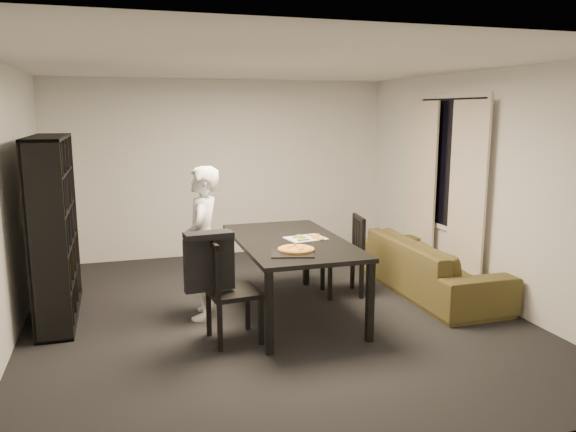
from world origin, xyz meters
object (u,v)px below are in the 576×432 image
object	(u,v)px
chair_left	(224,284)
bookshelf	(54,229)
person	(202,243)
chair_right	(349,250)
baking_tray	(292,253)
dining_table	(291,246)
sofa	(430,266)
pepperoni_pizza	(296,249)

from	to	relation	value
chair_left	bookshelf	bearing A→B (deg)	47.61
chair_left	person	distance (m)	0.76
chair_left	chair_right	bearing A→B (deg)	-65.68
baking_tray	person	bearing A→B (deg)	133.75
dining_table	sofa	bearing A→B (deg)	7.01
chair_left	sofa	world-z (taller)	chair_left
bookshelf	chair_left	bearing A→B (deg)	-36.83
chair_left	baking_tray	xyz separation A→B (m)	(0.65, -0.05, 0.26)
bookshelf	chair_right	bearing A→B (deg)	-3.44
chair_right	person	xyz separation A→B (m)	(-1.76, -0.25, 0.26)
dining_table	chair_right	xyz separation A→B (m)	(0.86, 0.43, -0.21)
chair_left	baking_tray	world-z (taller)	chair_left
chair_right	pepperoni_pizza	distance (m)	1.39
bookshelf	dining_table	size ratio (longest dim) A/B	0.97
chair_right	sofa	xyz separation A→B (m)	(0.96, -0.21, -0.21)
person	chair_right	bearing A→B (deg)	115.20
dining_table	chair_right	size ratio (longest dim) A/B	2.08
chair_right	baking_tray	size ratio (longest dim) A/B	2.35
pepperoni_pizza	sofa	distance (m)	2.13
baking_tray	pepperoni_pizza	distance (m)	0.09
baking_tray	sofa	world-z (taller)	baking_tray
pepperoni_pizza	person	bearing A→B (deg)	138.48
bookshelf	person	size ratio (longest dim) A/B	1.19
dining_table	chair_left	world-z (taller)	chair_left
dining_table	chair_left	xyz separation A→B (m)	(-0.82, -0.53, -0.18)
bookshelf	person	distance (m)	1.53
baking_tray	pepperoni_pizza	xyz separation A→B (m)	(0.06, 0.07, 0.02)
dining_table	person	size ratio (longest dim) A/B	1.23
chair_left	pepperoni_pizza	distance (m)	0.76
dining_table	baking_tray	distance (m)	0.61
chair_left	pepperoni_pizza	bearing A→B (deg)	-94.42
sofa	chair_left	bearing A→B (deg)	105.94
person	pepperoni_pizza	xyz separation A→B (m)	(0.79, -0.70, 0.04)
dining_table	sofa	size ratio (longest dim) A/B	0.89
dining_table	chair_right	bearing A→B (deg)	26.79
baking_tray	sofa	xyz separation A→B (m)	(1.98, 0.80, -0.50)
dining_table	chair_left	distance (m)	0.99
bookshelf	chair_right	size ratio (longest dim) A/B	2.02
chair_left	chair_right	xyz separation A→B (m)	(1.68, 0.96, -0.03)
person	baking_tray	xyz separation A→B (m)	(0.74, -0.77, 0.02)
bookshelf	dining_table	xyz separation A→B (m)	(2.36, -0.63, -0.21)
person	bookshelf	bearing A→B (deg)	-89.51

